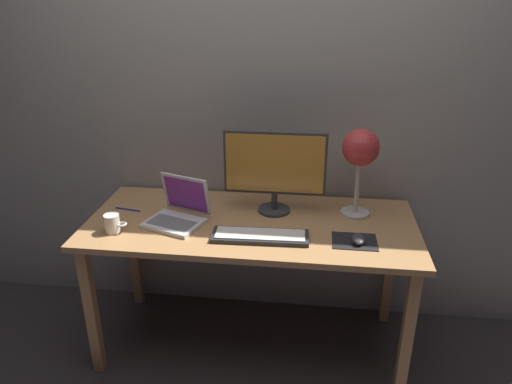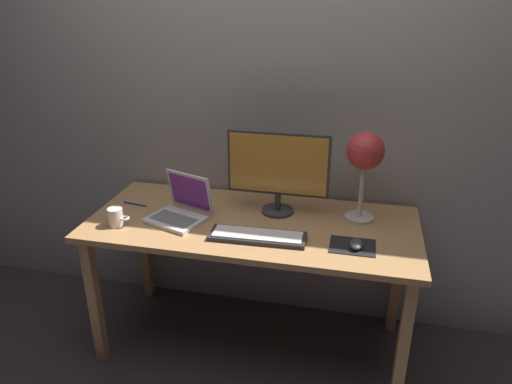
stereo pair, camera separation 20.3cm
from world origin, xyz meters
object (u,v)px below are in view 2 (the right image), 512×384
keyboard_main (258,236)px  pen (135,204)px  coffee_mug (116,217)px  monitor (278,167)px  laptop (182,206)px  mouse (356,244)px  desk_lamp (365,156)px

keyboard_main → pen: (-0.71, 0.21, -0.01)m
keyboard_main → coffee_mug: 0.69m
monitor → laptop: bearing=-160.1°
mouse → coffee_mug: size_ratio=0.91×
laptop → mouse: size_ratio=3.38×
coffee_mug → laptop: bearing=29.2°
keyboard_main → mouse: mouse is taller
monitor → coffee_mug: monitor is taller
pen → keyboard_main: bearing=-16.9°
monitor → coffee_mug: (-0.72, -0.32, -0.20)m
keyboard_main → desk_lamp: 0.63m
monitor → coffee_mug: bearing=-156.4°
mouse → coffee_mug: (-1.13, -0.03, 0.02)m
monitor → pen: (-0.75, -0.08, -0.24)m
monitor → keyboard_main: (-0.04, -0.29, -0.23)m
laptop → pen: 0.32m
monitor → desk_lamp: (0.41, 0.01, 0.09)m
monitor → mouse: (0.40, -0.28, -0.22)m
monitor → keyboard_main: monitor is taller
monitor → pen: bearing=-174.1°
monitor → laptop: monitor is taller
monitor → pen: size_ratio=3.60×
coffee_mug → keyboard_main: bearing=2.0°
desk_lamp → coffee_mug: (-1.13, -0.33, -0.28)m
laptop → mouse: bearing=-8.1°
coffee_mug → pen: 0.24m
desk_lamp → pen: size_ratio=3.15×
coffee_mug → pen: size_ratio=0.76×
keyboard_main → laptop: 0.43m
desk_lamp → mouse: 0.43m
laptop → desk_lamp: size_ratio=0.74×
monitor → laptop: (-0.45, -0.16, -0.18)m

